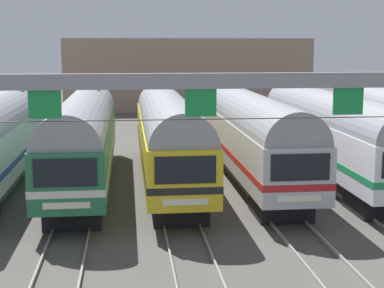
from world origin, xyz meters
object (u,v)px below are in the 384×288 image
(commuter_train_yellow, at_px, (168,134))
(commuter_train_white, at_px, (330,131))
(catenary_gantry, at_px, (201,109))
(commuter_train_stainless, at_px, (251,132))
(commuter_train_green, at_px, (83,135))

(commuter_train_yellow, relative_size, commuter_train_white, 1.00)
(catenary_gantry, bearing_deg, commuter_train_white, 57.10)
(commuter_train_stainless, relative_size, catenary_gantry, 0.57)
(commuter_train_green, relative_size, commuter_train_white, 1.00)
(catenary_gantry, bearing_deg, commuter_train_stainless, 72.08)
(commuter_train_green, bearing_deg, commuter_train_yellow, 0.00)
(commuter_train_white, distance_m, catenary_gantry, 16.31)
(commuter_train_green, bearing_deg, commuter_train_white, 0.00)
(commuter_train_white, relative_size, catenary_gantry, 0.57)
(commuter_train_yellow, bearing_deg, commuter_train_stainless, 0.00)
(commuter_train_green, height_order, commuter_train_stainless, same)
(commuter_train_yellow, distance_m, commuter_train_stainless, 4.37)
(commuter_train_green, height_order, catenary_gantry, catenary_gantry)
(commuter_train_green, bearing_deg, commuter_train_stainless, 0.00)
(commuter_train_stainless, height_order, commuter_train_white, same)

